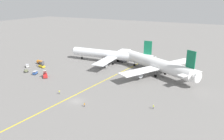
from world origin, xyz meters
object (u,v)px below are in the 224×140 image
gse_stair_truck_yellow (45,75)px  gse_baggage_cart_trailing (35,73)px  airliner_at_gate_left (111,55)px  ground_crew_marshaller_foreground (59,92)px  ground_crew_ramp_agent_by_cones (153,107)px  pushback_tug (122,60)px  gse_gpu_cart_small (26,71)px  gse_baggage_cart_near_cluster (27,66)px  ground_crew_wing_walker_right (84,105)px  gse_belt_loader_portside (42,66)px  gse_fuel_bowser_stubby (40,62)px  airliner_being_pushed (157,64)px

gse_stair_truck_yellow → gse_baggage_cart_trailing: gse_stair_truck_yellow is taller
airliner_at_gate_left → gse_stair_truck_yellow: (-16.01, -37.40, -3.78)m
ground_crew_marshaller_foreground → ground_crew_ramp_agent_by_cones: (37.15, 5.82, 0.00)m
pushback_tug → gse_gpu_cart_small: pushback_tug is taller
gse_baggage_cart_near_cluster → ground_crew_wing_walker_right: (55.07, -23.44, -0.06)m
gse_gpu_cart_small → gse_baggage_cart_trailing: (6.68, -0.18, 0.07)m
gse_belt_loader_portside → gse_fuel_bowser_stubby: size_ratio=0.99×
airliner_being_pushed → ground_crew_ramp_agent_by_cones: bearing=-74.3°
gse_baggage_cart_near_cluster → gse_stair_truck_yellow: size_ratio=0.68×
gse_baggage_cart_near_cluster → gse_fuel_bowser_stubby: 8.06m
gse_baggage_cart_near_cluster → ground_crew_wing_walker_right: bearing=-23.1°
pushback_tug → ground_crew_marshaller_foreground: 54.95m
gse_baggage_cart_near_cluster → gse_stair_truck_yellow: (20.56, -7.26, 0.16)m
ground_crew_ramp_agent_by_cones → gse_gpu_cart_small: bearing=174.3°
ground_crew_wing_walker_right → pushback_tug: bearing=103.2°
pushback_tug → ground_crew_wing_walker_right: pushback_tug is taller
gse_baggage_cart_trailing → gse_baggage_cart_near_cluster: bearing=153.2°
pushback_tug → ground_crew_wing_walker_right: bearing=-76.8°
gse_fuel_bowser_stubby → ground_crew_marshaller_foreground: size_ratio=3.00×
pushback_tug → gse_belt_loader_portside: gse_belt_loader_portside is taller
gse_gpu_cart_small → ground_crew_marshaller_foreground: 36.04m
gse_stair_truck_yellow → ground_crew_marshaller_foreground: (19.40, -12.02, -0.13)m
gse_gpu_cart_small → gse_baggage_cart_trailing: 6.68m
gse_belt_loader_portside → gse_stair_truck_yellow: gse_stair_truck_yellow is taller
gse_fuel_bowser_stubby → ground_crew_marshaller_foreground: (37.78, -27.03, -0.44)m
airliner_being_pushed → gse_stair_truck_yellow: airliner_being_pushed is taller
gse_gpu_cart_small → gse_baggage_cart_near_cluster: size_ratio=0.83×
gse_belt_loader_portside → gse_fuel_bowser_stubby: (-5.23, 4.23, 0.51)m
ground_crew_wing_walker_right → gse_baggage_cart_trailing: bearing=158.2°
pushback_tug → gse_stair_truck_yellow: 47.64m
gse_stair_truck_yellow → ground_crew_ramp_agent_by_cones: size_ratio=2.71×
gse_belt_loader_portside → gse_fuel_bowser_stubby: bearing=141.1°
gse_fuel_bowser_stubby → gse_baggage_cart_trailing: size_ratio=1.67×
gse_baggage_cart_near_cluster → ground_crew_wing_walker_right: gse_baggage_cart_near_cluster is taller
gse_belt_loader_portside → ground_crew_wing_walker_right: 54.75m
gse_baggage_cart_trailing → ground_crew_marshaller_foreground: bearing=-25.2°
pushback_tug → gse_fuel_bowser_stubby: (-39.07, -27.90, 0.14)m
airliner_at_gate_left → gse_fuel_bowser_stubby: airliner_at_gate_left is taller
pushback_tug → airliner_being_pushed: bearing=-26.9°
gse_stair_truck_yellow → gse_belt_loader_portside: bearing=140.7°
pushback_tug → gse_gpu_cart_small: bearing=-129.7°
airliner_being_pushed → ground_crew_marshaller_foreground: (-27.00, -41.91, -4.44)m
gse_baggage_cart_near_cluster → gse_baggage_cart_trailing: 14.55m
gse_baggage_cart_trailing → ground_crew_wing_walker_right: bearing=-21.8°
ground_crew_marshaller_foreground → airliner_being_pushed: bearing=57.2°
airliner_at_gate_left → ground_crew_ramp_agent_by_cones: (40.54, -43.61, -3.91)m
pushback_tug → ground_crew_ramp_agent_by_cones: pushback_tug is taller
ground_crew_marshaller_foreground → gse_fuel_bowser_stubby: bearing=144.4°
gse_baggage_cart_near_cluster → ground_crew_marshaller_foreground: ground_crew_marshaller_foreground is taller
airliner_being_pushed → gse_baggage_cart_trailing: airliner_being_pushed is taller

